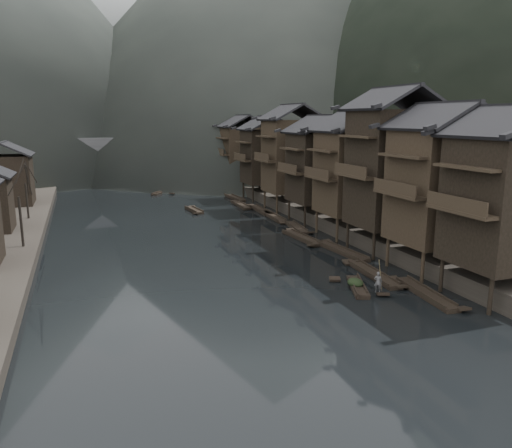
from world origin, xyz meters
name	(u,v)px	position (x,y,z in m)	size (l,w,h in m)	color
water	(238,289)	(0.00, 0.00, 0.00)	(300.00, 300.00, 0.00)	black
right_bank	(362,188)	(35.00, 40.00, 0.90)	(40.00, 200.00, 1.80)	#2D2823
stilt_houses	(329,152)	(17.28, 18.69, 8.87)	(9.00, 67.60, 15.96)	black
moored_sampans	(265,214)	(12.12, 26.71, 0.20)	(3.38, 74.04, 0.47)	black
midriver_boats	(175,200)	(2.99, 42.76, 0.20)	(4.60, 24.45, 0.45)	black
stone_bridge	(134,156)	(0.00, 72.00, 5.11)	(40.00, 6.00, 9.00)	#4C4C4F
hills	(116,13)	(5.57, 164.96, 50.31)	(320.00, 380.00, 106.27)	black
hero_sampan	(358,286)	(8.65, -2.99, 0.20)	(2.71, 5.14, 0.44)	black
cargo_heap	(356,278)	(8.57, -2.77, 0.78)	(1.14, 1.49, 0.68)	black
boatman	(378,279)	(9.31, -4.68, 1.24)	(0.58, 0.38, 1.60)	#535355
bamboo_pole	(382,245)	(9.51, -4.68, 3.76)	(0.06, 0.06, 4.20)	#8C7A51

